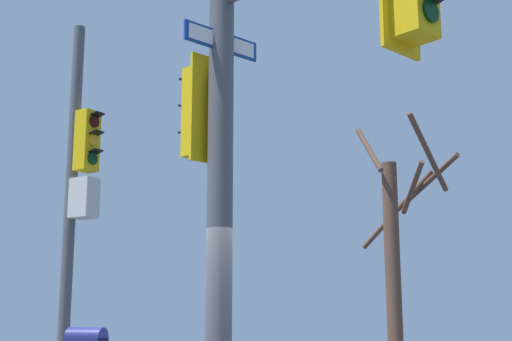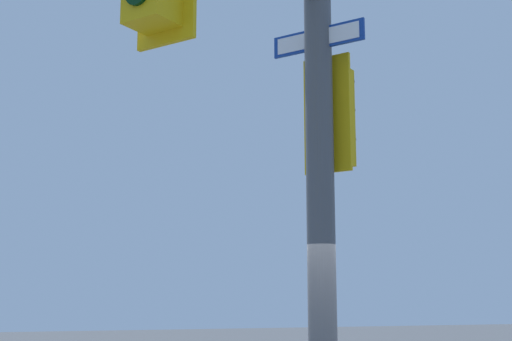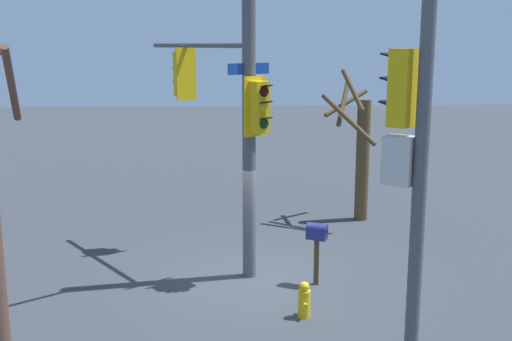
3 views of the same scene
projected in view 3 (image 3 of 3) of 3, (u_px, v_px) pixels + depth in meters
ground_plane at (256, 279)px, 14.06m from camera, size 80.00×80.00×0.00m
main_signal_pole_assembly at (232, 80)px, 13.59m from camera, size 5.35×3.24×8.35m
secondary_pole_assembly at (412, 151)px, 8.79m from camera, size 0.60×0.67×6.89m
fire_hydrant at (304, 300)px, 12.04m from camera, size 0.38×0.24×0.73m
mailbox at (317, 237)px, 13.54m from camera, size 0.41×0.50×1.41m
bare_tree_across_street at (360, 150)px, 18.42m from camera, size 2.49×1.66×4.54m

